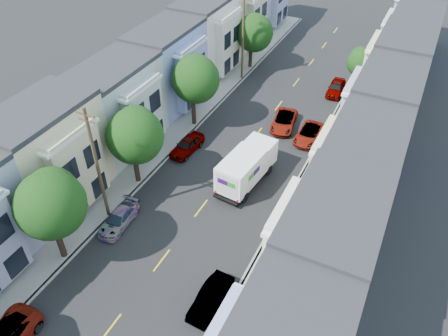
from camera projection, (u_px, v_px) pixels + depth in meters
The scene contains 23 objects.
ground at pixel (162, 260), 31.75m from camera, with size 160.00×160.00×0.00m, color black.
road_slab at pixel (246, 149), 42.15m from camera, with size 12.00×70.00×0.02m, color black.
curb_left at pixel (191, 133), 44.18m from camera, with size 0.30×70.00×0.15m, color gray.
curb_right at pixel (306, 166), 40.05m from camera, with size 0.30×70.00×0.15m, color gray.
sidewalk_left at pixel (180, 130), 44.62m from camera, with size 2.60×70.00×0.15m, color gray.
sidewalk_right at pixel (319, 170), 39.60m from camera, with size 2.60×70.00×0.15m, color gray.
centerline at pixel (246, 149), 42.16m from camera, with size 0.12×70.00×0.01m, color gold.
townhouse_row_left at pixel (149, 121), 45.97m from camera, with size 5.00×70.00×8.50m, color beige.
townhouse_row_right at pixel (361, 183), 38.35m from camera, with size 5.00×70.00×8.50m, color beige.
tree_b at pixel (50, 205), 28.55m from camera, with size 4.70×4.70×7.75m.
tree_c at pixel (134, 136), 35.31m from camera, with size 4.70×4.70×7.33m.
tree_d at pixel (195, 79), 42.13m from camera, with size 4.70×4.70×7.63m.
tree_e at pixel (254, 33), 52.66m from camera, with size 4.52×4.52×6.87m.
tree_far_r at pixel (360, 63), 47.67m from camera, with size 3.10×3.10×5.63m.
utility_pole_near at pixel (97, 166), 32.02m from camera, with size 1.60×0.26×10.00m.
utility_pole_far at pixel (243, 38), 50.07m from camera, with size 1.60×0.26×10.00m.
fedex_truck at pixel (247, 166), 37.35m from camera, with size 2.56×6.65×3.19m.
lead_sedan at pixel (284, 121), 44.75m from camera, with size 2.22×4.82×1.34m, color black.
parked_left_c at pixel (119, 219), 34.13m from camera, with size 1.71×4.07×1.22m, color silver.
parked_left_d at pixel (187, 145), 41.49m from camera, with size 1.70×4.44×1.44m, color #4B091A.
parked_right_b at pixel (211, 298), 28.50m from camera, with size 1.44×4.08×1.36m, color silver.
parked_right_c at pixel (309, 134), 43.05m from camera, with size 2.10×4.56×1.27m, color black.
parked_right_d at pixel (336, 88), 50.10m from camera, with size 1.69×4.42×1.43m, color black.
Camera 1 is at (13.03, -16.20, 25.33)m, focal length 35.00 mm.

